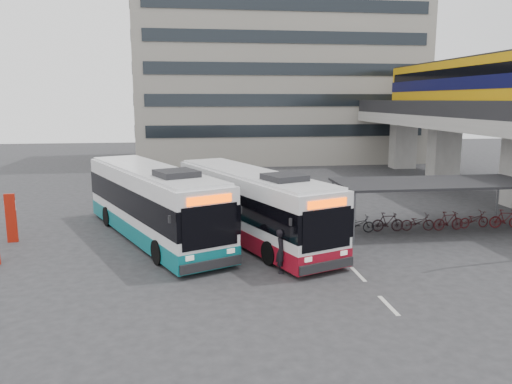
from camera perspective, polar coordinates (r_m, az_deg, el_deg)
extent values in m
plane|color=#28282B|center=(22.07, 2.82, -7.05)|extent=(120.00, 120.00, 0.00)
cube|color=gray|center=(44.16, 20.65, 4.18)|extent=(2.20, 1.60, 4.60)
cube|color=gray|center=(51.32, 16.45, 5.22)|extent=(2.20, 1.60, 4.60)
cube|color=gray|center=(38.81, 25.10, 7.17)|extent=(8.00, 32.00, 0.90)
cube|color=black|center=(36.90, 20.25, 8.94)|extent=(0.35, 32.00, 1.10)
cube|color=#C68E0B|center=(42.03, 22.56, 11.02)|extent=(2.90, 20.00, 3.90)
cube|color=#090A34|center=(42.04, 22.58, 11.29)|extent=(2.98, 20.02, 0.90)
cube|color=black|center=(42.07, 22.65, 12.38)|extent=(2.96, 19.20, 0.70)
cube|color=black|center=(42.12, 22.75, 13.67)|extent=(2.70, 19.60, 0.25)
cylinder|color=#595B60|center=(27.13, 8.71, -1.20)|extent=(0.12, 0.12, 2.40)
cylinder|color=#595B60|center=(31.20, 25.89, -0.62)|extent=(0.12, 0.12, 2.40)
cylinder|color=#595B60|center=(23.79, 11.13, -2.94)|extent=(0.12, 0.12, 2.40)
cube|color=black|center=(27.04, 19.68, 1.02)|extent=(10.00, 4.00, 0.12)
imported|color=black|center=(25.87, 11.48, -3.58)|extent=(1.71, 0.60, 0.90)
imported|color=black|center=(26.42, 14.77, -3.31)|extent=(1.66, 0.47, 1.00)
imported|color=black|center=(27.07, 17.91, -3.25)|extent=(1.72, 0.60, 0.90)
imported|color=black|center=(27.78, 20.90, -2.99)|extent=(1.66, 0.47, 1.00)
imported|color=#350C0F|center=(28.59, 23.72, -2.92)|extent=(1.71, 0.60, 0.90)
imported|color=#3F0C0F|center=(29.44, 26.39, -2.67)|extent=(1.66, 0.47, 1.00)
cube|color=gray|center=(57.83, 2.31, 16.31)|extent=(30.00, 15.00, 25.00)
cube|color=beige|center=(17.33, 14.91, -12.42)|extent=(0.15, 1.60, 0.01)
cube|color=beige|center=(19.93, 11.60, -9.19)|extent=(0.15, 1.60, 0.01)
cube|color=beige|center=(22.64, 9.10, -6.70)|extent=(0.15, 1.60, 0.01)
cube|color=white|center=(23.93, -0.61, -1.14)|extent=(6.76, 12.07, 2.74)
cube|color=maroon|center=(24.22, -0.60, -4.09)|extent=(6.81, 12.12, 0.75)
cube|color=black|center=(23.90, -0.61, -0.85)|extent=(6.82, 12.11, 1.15)
cube|color=#FF4500|center=(18.79, 8.15, -1.30)|extent=(1.69, 0.73, 0.30)
cube|color=black|center=(21.11, 3.27, 1.66)|extent=(2.00, 2.04, 0.28)
cylinder|color=black|center=(20.47, 1.61, -6.99)|extent=(0.64, 1.04, 1.00)
cylinder|color=black|center=(27.65, -1.75, -2.35)|extent=(0.64, 1.04, 1.00)
cube|color=white|center=(24.61, -11.77, -0.85)|extent=(7.50, 12.47, 2.86)
cube|color=#0B6369|center=(24.90, -11.66, -3.84)|extent=(7.55, 12.52, 0.78)
cube|color=black|center=(24.59, -11.78, -0.56)|extent=(7.56, 12.51, 1.20)
cube|color=#FF4500|center=(18.76, -5.35, -0.88)|extent=(1.73, 0.83, 0.31)
cube|color=black|center=(21.46, -9.08, 2.08)|extent=(2.13, 2.17, 0.29)
cylinder|color=black|center=(20.89, -11.08, -6.76)|extent=(0.71, 1.08, 1.04)
cylinder|color=black|center=(28.52, -11.73, -2.13)|extent=(0.71, 1.08, 1.04)
imported|color=black|center=(19.51, 2.90, -6.76)|extent=(0.53, 0.70, 1.73)
cube|color=#A7190A|center=(26.17, -26.20, -2.69)|extent=(0.48, 0.20, 2.33)
cube|color=white|center=(26.05, -26.30, -1.39)|extent=(0.51, 0.11, 0.47)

